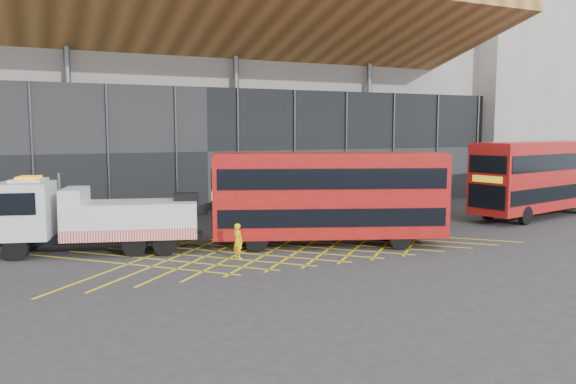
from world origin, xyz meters
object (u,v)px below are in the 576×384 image
bus_towed (329,194)px  worker (238,241)px  recovery_truck (92,217)px  bus_second (540,175)px

bus_towed → worker: 5.04m
recovery_truck → worker: recovery_truck is taller
bus_towed → worker: bus_towed is taller
bus_second → bus_towed: bearing=175.5°
recovery_truck → bus_second: bearing=14.6°
recovery_truck → bus_second: 26.31m
bus_towed → worker: size_ratio=7.26×
recovery_truck → worker: (5.40, -3.58, -0.86)m
recovery_truck → worker: bearing=-17.4°
bus_second → worker: bus_second is taller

